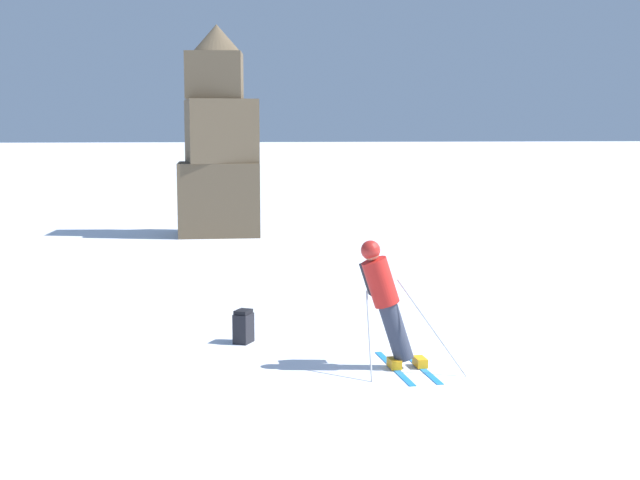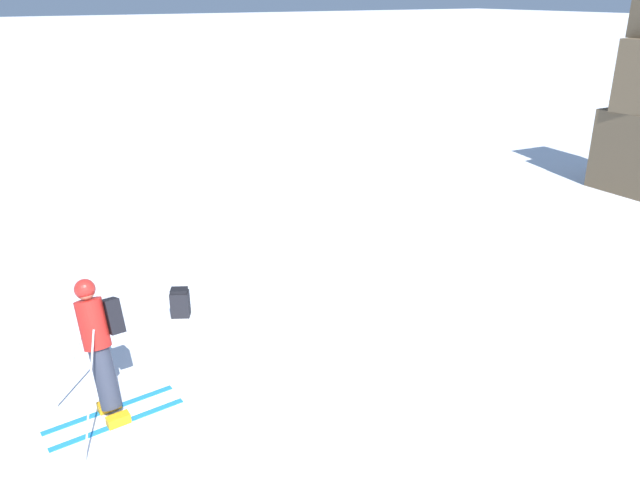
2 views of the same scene
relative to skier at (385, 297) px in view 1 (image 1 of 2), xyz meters
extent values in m
plane|color=white|center=(1.67, 0.00, -0.97)|extent=(300.00, 300.00, 0.00)
cube|color=#1E7AC6|center=(0.13, -0.02, -0.97)|extent=(0.23, 1.69, 0.01)
cube|color=#1E7AC6|center=(0.49, 0.01, -0.97)|extent=(0.23, 1.69, 0.01)
cube|color=orange|center=(0.13, -0.02, -0.90)|extent=(0.16, 0.29, 0.12)
cube|color=orange|center=(0.49, 0.01, -0.90)|extent=(0.16, 0.29, 0.12)
cylinder|color=#2D3342|center=(0.15, -0.02, -0.47)|extent=(0.51, 0.30, 0.84)
cylinder|color=red|center=(-0.07, -0.03, 0.21)|extent=(0.54, 0.38, 0.70)
sphere|color=tan|center=(-0.20, -0.04, 0.61)|extent=(0.30, 0.25, 0.28)
sphere|color=#AD231E|center=(-0.20, -0.04, 0.63)|extent=(0.34, 0.28, 0.33)
cube|color=black|center=(-0.10, 0.23, 0.23)|extent=(0.41, 0.21, 0.50)
cylinder|color=#B7B7BC|center=(-0.27, -0.35, -0.43)|extent=(0.03, 0.52, 1.09)
cylinder|color=#B7B7BC|center=(0.57, -0.28, -0.36)|extent=(0.86, 0.46, 1.23)
cube|color=brown|center=(-2.15, 14.83, 0.09)|extent=(2.33, 1.98, 2.13)
cube|color=brown|center=(-2.06, 14.76, 2.07)|extent=(2.16, 1.99, 1.82)
cube|color=brown|center=(-2.22, 14.88, 3.65)|extent=(1.70, 1.63, 1.34)
cone|color=brown|center=(-2.15, 14.83, 4.71)|extent=(1.40, 1.40, 0.79)
cube|color=black|center=(-1.83, 1.63, -0.75)|extent=(0.33, 0.37, 0.44)
cube|color=black|center=(-1.83, 1.63, -0.50)|extent=(0.30, 0.33, 0.06)
camera|label=1|loc=(-2.17, -11.40, 2.27)|focal=50.00mm
camera|label=2|loc=(7.28, -1.10, 4.08)|focal=35.00mm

